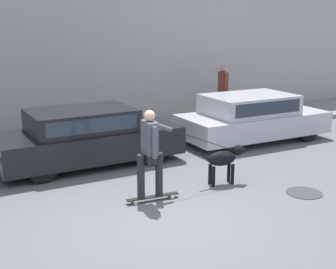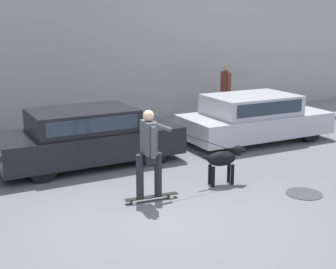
{
  "view_description": "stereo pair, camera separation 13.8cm",
  "coord_description": "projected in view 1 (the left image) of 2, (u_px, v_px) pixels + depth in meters",
  "views": [
    {
      "loc": [
        -3.38,
        -6.5,
        3.22
      ],
      "look_at": [
        0.93,
        1.62,
        0.95
      ],
      "focal_mm": 50.0,
      "sensor_mm": 36.0,
      "label": 1
    },
    {
      "loc": [
        -3.25,
        -6.56,
        3.22
      ],
      "look_at": [
        0.93,
        1.62,
        0.95
      ],
      "focal_mm": 50.0,
      "sensor_mm": 36.0,
      "label": 2
    }
  ],
  "objects": [
    {
      "name": "pedestrian_with_bag",
      "position": [
        223.0,
        90.0,
        14.71
      ],
      "size": [
        0.3,
        0.7,
        1.7
      ],
      "rotation": [
        0.0,
        0.0,
        2.89
      ],
      "color": "#3D4760",
      "rests_on": "sidewalk_curb"
    },
    {
      "name": "dog",
      "position": [
        224.0,
        159.0,
        9.3
      ],
      "size": [
        1.03,
        0.37,
        0.77
      ],
      "rotation": [
        0.0,
        0.0,
        -0.14
      ],
      "color": "black",
      "rests_on": "ground_plane"
    },
    {
      "name": "parked_car_1",
      "position": [
        87.0,
        137.0,
        10.52
      ],
      "size": [
        4.12,
        1.76,
        1.29
      ],
      "rotation": [
        0.0,
        0.0,
        0.02
      ],
      "color": "black",
      "rests_on": "ground_plane"
    },
    {
      "name": "manhole_cover",
      "position": [
        304.0,
        193.0,
        8.9
      ],
      "size": [
        0.68,
        0.68,
        0.01
      ],
      "color": "#38383D",
      "rests_on": "ground_plane"
    },
    {
      "name": "sidewalk_curb",
      "position": [
        69.0,
        139.0,
        12.67
      ],
      "size": [
        30.0,
        2.38,
        0.13
      ],
      "color": "gray",
      "rests_on": "ground_plane"
    },
    {
      "name": "ground_plane",
      "position": [
        164.0,
        216.0,
        7.88
      ],
      "size": [
        36.0,
        36.0,
        0.0
      ],
      "primitive_type": "plane",
      "color": "slate"
    },
    {
      "name": "back_wall",
      "position": [
        51.0,
        37.0,
        13.19
      ],
      "size": [
        32.0,
        0.3,
        5.48
      ],
      "color": "#B2ADA8",
      "rests_on": "ground_plane"
    },
    {
      "name": "parked_car_2",
      "position": [
        252.0,
        118.0,
        12.62
      ],
      "size": [
        4.06,
        1.79,
        1.27
      ],
      "rotation": [
        0.0,
        0.0,
        0.0
      ],
      "color": "black",
      "rests_on": "ground_plane"
    },
    {
      "name": "skateboarder",
      "position": [
        151.0,
        150.0,
        8.29
      ],
      "size": [
        2.48,
        0.56,
        1.69
      ],
      "rotation": [
        0.0,
        0.0,
        -0.08
      ],
      "color": "beige",
      "rests_on": "ground_plane"
    }
  ]
}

